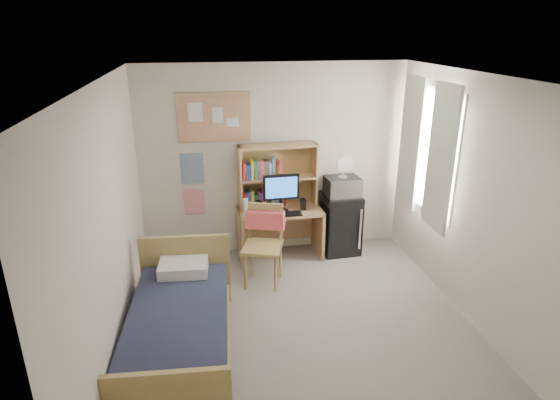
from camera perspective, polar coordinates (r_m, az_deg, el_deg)
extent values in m
cube|color=gray|center=(5.09, 3.24, -16.19)|extent=(3.60, 4.20, 0.02)
cube|color=silver|center=(4.10, 3.99, 14.49)|extent=(3.60, 4.20, 0.02)
cube|color=beige|center=(6.38, -0.74, 4.80)|extent=(3.60, 0.04, 2.60)
cube|color=beige|center=(2.72, 14.36, -19.67)|extent=(3.60, 0.04, 2.60)
cube|color=beige|center=(4.40, -19.92, -3.89)|extent=(0.04, 4.20, 2.60)
cube|color=beige|center=(5.14, 23.53, -0.93)|extent=(0.04, 4.20, 2.60)
cube|color=white|center=(6.01, 17.48, 5.81)|extent=(0.10, 1.40, 1.70)
cube|color=silver|center=(5.65, 19.00, 4.76)|extent=(0.04, 0.55, 1.70)
cube|color=silver|center=(6.34, 15.63, 6.74)|extent=(0.04, 0.55, 1.70)
cube|color=tan|center=(6.15, -8.05, 9.94)|extent=(0.94, 0.03, 0.64)
cube|color=navy|center=(6.31, -10.66, 3.79)|extent=(0.30, 0.01, 0.42)
cube|color=red|center=(6.46, -10.39, -0.20)|extent=(0.28, 0.01, 0.36)
cube|color=tan|center=(6.43, 0.02, -4.08)|extent=(1.14, 0.60, 0.70)
cube|color=tan|center=(5.72, -2.13, -5.70)|extent=(0.63, 0.63, 1.00)
cube|color=black|center=(6.62, 7.32, -2.83)|extent=(0.52, 0.52, 0.85)
cube|color=black|center=(4.72, -12.19, -15.88)|extent=(1.07, 1.96, 0.52)
cube|color=tan|center=(6.29, -0.26, 2.96)|extent=(1.06, 0.31, 0.86)
cube|color=black|center=(6.15, 0.14, 0.82)|extent=(0.48, 0.06, 0.51)
cube|color=black|center=(6.11, 0.41, -1.76)|extent=(0.49, 0.17, 0.02)
cube|color=black|center=(6.16, -2.59, -0.85)|extent=(0.08, 0.08, 0.18)
cube|color=black|center=(6.28, 2.81, -0.51)|extent=(0.07, 0.07, 0.16)
cylinder|color=silver|center=(6.09, -4.21, -0.88)|extent=(0.07, 0.07, 0.23)
cube|color=#E35659|center=(5.79, -1.80, -2.39)|extent=(0.50, 0.29, 0.23)
cube|color=#BABABF|center=(6.41, 7.60, 1.65)|extent=(0.47, 0.37, 0.26)
cylinder|color=silver|center=(6.32, 7.71, 4.01)|extent=(0.24, 0.24, 0.29)
cube|color=silver|center=(5.18, -11.69, -8.07)|extent=(0.54, 0.39, 0.12)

